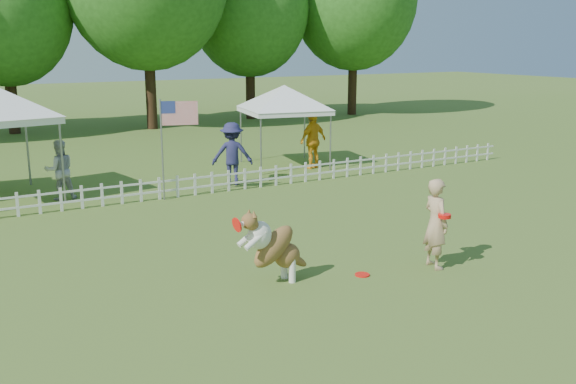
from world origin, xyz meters
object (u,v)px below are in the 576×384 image
object	(u,v)px
handler	(436,224)
spectator_b	(232,154)
canopy_tent_right	(284,127)
spectator_a	(60,170)
frisbee_on_turf	(362,275)
spectator_c	(313,140)
dog	(275,246)
flag_pole	(162,150)

from	to	relation	value
handler	spectator_b	size ratio (longest dim) A/B	0.92
canopy_tent_right	spectator_a	world-z (taller)	canopy_tent_right
handler	spectator_a	bearing A→B (deg)	36.46
frisbee_on_turf	spectator_a	xyz separation A→B (m)	(-3.61, 8.57, 0.78)
frisbee_on_turf	spectator_c	distance (m)	10.10
dog	spectator_c	distance (m)	10.50
dog	canopy_tent_right	bearing A→B (deg)	53.46
spectator_a	spectator_c	bearing A→B (deg)	-177.08
spectator_a	spectator_c	xyz separation A→B (m)	(8.08, 0.43, 0.14)
flag_pole	spectator_a	distance (m)	2.79
dog	spectator_a	bearing A→B (deg)	97.38
canopy_tent_right	spectator_c	size ratio (longest dim) A/B	1.42
handler	dog	xyz separation A→B (m)	(-2.97, 0.69, -0.16)
canopy_tent_right	spectator_b	bearing A→B (deg)	-136.52
dog	canopy_tent_right	distance (m)	10.86
handler	spectator_a	xyz separation A→B (m)	(-5.02, 8.86, -0.04)
flag_pole	spectator_b	world-z (taller)	flag_pole
flag_pole	spectator_b	xyz separation A→B (m)	(2.36, 0.82, -0.41)
spectator_c	frisbee_on_turf	bearing A→B (deg)	50.17
spectator_b	frisbee_on_turf	bearing A→B (deg)	106.11
frisbee_on_turf	canopy_tent_right	bearing A→B (deg)	68.68
flag_pole	spectator_c	bearing A→B (deg)	34.61
dog	spectator_a	size ratio (longest dim) A/B	0.85
canopy_tent_right	spectator_a	distance (m)	7.56
handler	spectator_b	bearing A→B (deg)	9.07
canopy_tent_right	flag_pole	size ratio (longest dim) A/B	1.00
dog	canopy_tent_right	world-z (taller)	canopy_tent_right
spectator_c	spectator_b	bearing A→B (deg)	3.24
canopy_tent_right	spectator_a	bearing A→B (deg)	-160.68
canopy_tent_right	spectator_b	world-z (taller)	canopy_tent_right
handler	spectator_b	world-z (taller)	spectator_b
frisbee_on_turf	spectator_c	bearing A→B (deg)	63.63
handler	canopy_tent_right	size ratio (longest dim) A/B	0.63
spectator_b	handler	bearing A→B (deg)	116.11
dog	spectator_c	size ratio (longest dim) A/B	0.73
frisbee_on_turf	spectator_a	world-z (taller)	spectator_a
spectator_b	spectator_c	xyz separation A→B (m)	(3.37, 1.01, 0.02)
handler	canopy_tent_right	distance (m)	10.40
flag_pole	spectator_c	distance (m)	6.02
frisbee_on_turf	spectator_b	xyz separation A→B (m)	(1.10, 8.00, 0.90)
flag_pole	spectator_a	world-z (taller)	flag_pole
spectator_c	flag_pole	bearing A→B (deg)	4.28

